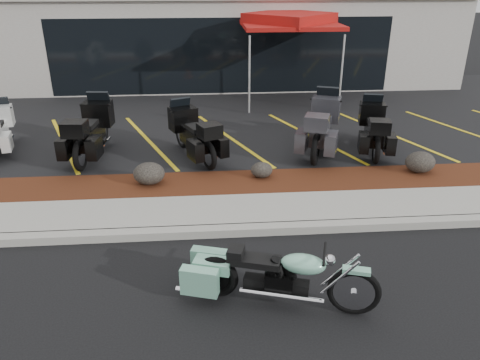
{
  "coord_description": "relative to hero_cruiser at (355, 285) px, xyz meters",
  "views": [
    {
      "loc": [
        -0.72,
        -6.28,
        4.32
      ],
      "look_at": [
        -0.12,
        1.2,
        0.92
      ],
      "focal_mm": 35.0,
      "sensor_mm": 36.0,
      "label": 1
    }
  ],
  "objects": [
    {
      "name": "ground",
      "position": [
        -1.21,
        1.34,
        -0.48
      ],
      "size": [
        90.0,
        90.0,
        0.0
      ],
      "primitive_type": "plane",
      "color": "black",
      "rests_on": "ground"
    },
    {
      "name": "curb",
      "position": [
        -1.21,
        2.24,
        -0.4
      ],
      "size": [
        24.0,
        0.25,
        0.15
      ],
      "primitive_type": "cube",
      "color": "gray",
      "rests_on": "ground"
    },
    {
      "name": "sidewalk",
      "position": [
        -1.21,
        2.94,
        -0.4
      ],
      "size": [
        24.0,
        1.2,
        0.15
      ],
      "primitive_type": "cube",
      "color": "gray",
      "rests_on": "ground"
    },
    {
      "name": "mulch_bed",
      "position": [
        -1.21,
        4.14,
        -0.4
      ],
      "size": [
        24.0,
        1.2,
        0.16
      ],
      "primitive_type": "cube",
      "color": "#3D1C0E",
      "rests_on": "ground"
    },
    {
      "name": "upper_lot",
      "position": [
        -1.21,
        9.54,
        -0.4
      ],
      "size": [
        26.0,
        9.6,
        0.15
      ],
      "primitive_type": "cube",
      "color": "black",
      "rests_on": "ground"
    },
    {
      "name": "dealership_building",
      "position": [
        -1.21,
        15.81,
        1.53
      ],
      "size": [
        18.0,
        8.16,
        4.0
      ],
      "color": "#9D968E",
      "rests_on": "ground"
    },
    {
      "name": "boulder_left",
      "position": [
        -3.11,
        4.18,
        -0.08
      ],
      "size": [
        0.66,
        0.55,
        0.47
      ],
      "primitive_type": "ellipsoid",
      "color": "black",
      "rests_on": "mulch_bed"
    },
    {
      "name": "boulder_mid",
      "position": [
        -0.71,
        4.33,
        -0.15
      ],
      "size": [
        0.48,
        0.4,
        0.34
      ],
      "primitive_type": "ellipsoid",
      "color": "black",
      "rests_on": "mulch_bed"
    },
    {
      "name": "boulder_right",
      "position": [
        2.84,
        4.34,
        -0.08
      ],
      "size": [
        0.66,
        0.55,
        0.47
      ],
      "primitive_type": "ellipsoid",
      "color": "black",
      "rests_on": "mulch_bed"
    },
    {
      "name": "hero_cruiser",
      "position": [
        0.0,
        0.0,
        0.0
      ],
      "size": [
        2.79,
        1.44,
        0.95
      ],
      "primitive_type": null,
      "rotation": [
        0.0,
        0.0,
        -0.29
      ],
      "color": "#80C7A7",
      "rests_on": "ground"
    },
    {
      "name": "touring_white",
      "position": [
        -7.14,
        7.19,
        0.27
      ],
      "size": [
        1.19,
        2.17,
        1.19
      ],
      "primitive_type": null,
      "rotation": [
        0.0,
        0.0,
        1.78
      ],
      "color": "silver",
      "rests_on": "upper_lot"
    },
    {
      "name": "touring_black_front",
      "position": [
        -4.55,
        6.78,
        0.37
      ],
      "size": [
        1.14,
        2.47,
        1.39
      ],
      "primitive_type": null,
      "rotation": [
        0.0,
        0.0,
        1.47
      ],
      "color": "black",
      "rests_on": "upper_lot"
    },
    {
      "name": "touring_black_mid",
      "position": [
        -2.49,
        6.36,
        0.32
      ],
      "size": [
        1.68,
        2.38,
        1.3
      ],
      "primitive_type": null,
      "rotation": [
        0.0,
        0.0,
        1.99
      ],
      "color": "black",
      "rests_on": "upper_lot"
    },
    {
      "name": "touring_grey",
      "position": [
        1.25,
        6.63,
        0.39
      ],
      "size": [
        1.77,
        2.65,
        1.44
      ],
      "primitive_type": null,
      "rotation": [
        0.0,
        0.0,
        1.2
      ],
      "color": "#302F35",
      "rests_on": "upper_lot"
    },
    {
      "name": "touring_black_rear",
      "position": [
        2.4,
        6.47,
        0.31
      ],
      "size": [
        1.31,
        2.32,
        1.27
      ],
      "primitive_type": null,
      "rotation": [
        0.0,
        0.0,
        1.34
      ],
      "color": "black",
      "rests_on": "upper_lot"
    },
    {
      "name": "traffic_cone",
      "position": [
        -2.52,
        8.87,
        -0.09
      ],
      "size": [
        0.39,
        0.39,
        0.48
      ],
      "primitive_type": "cone",
      "rotation": [
        0.0,
        0.0,
        -0.25
      ],
      "color": "#F95108",
      "rests_on": "upper_lot"
    },
    {
      "name": "popup_canopy",
      "position": [
        0.95,
        10.81,
        2.29
      ],
      "size": [
        3.22,
        3.22,
        2.88
      ],
      "rotation": [
        0.0,
        0.0,
        0.05
      ],
      "color": "silver",
      "rests_on": "upper_lot"
    }
  ]
}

